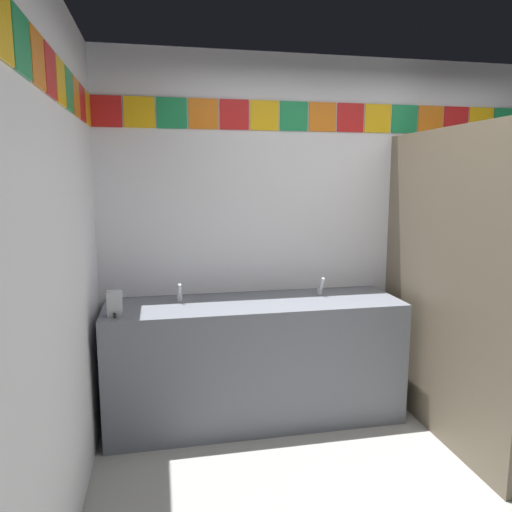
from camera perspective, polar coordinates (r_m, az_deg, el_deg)
wall_back at (r=3.82m, az=10.49°, el=2.99°), size 3.72×0.09×2.59m
wall_side at (r=2.03m, az=-24.83°, el=-3.13°), size 0.09×3.11×2.59m
vanity_counter at (r=3.48m, az=-0.15°, el=-12.12°), size 2.04×0.61×0.86m
faucet_left at (r=3.37m, az=-9.04°, el=-4.55°), size 0.04×0.10×0.14m
faucet_right at (r=3.55m, az=7.68°, el=-3.78°), size 0.04×0.10×0.14m
soap_dispenser at (r=3.10m, az=-16.40°, el=-5.48°), size 0.09×0.09×0.16m
stall_divider at (r=3.23m, az=25.99°, el=-4.15°), size 0.92×1.48×2.02m
toilet at (r=4.11m, az=25.95°, el=-11.68°), size 0.39×0.49×0.74m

